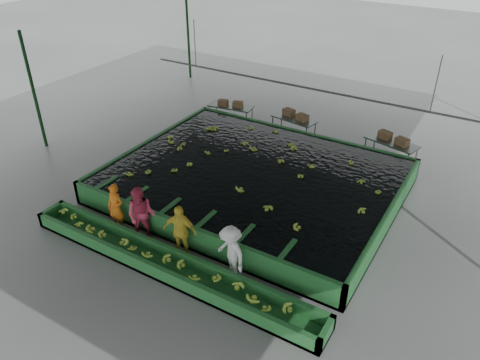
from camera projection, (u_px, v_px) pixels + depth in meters
The scene contains 21 objects.
ground at pixel (233, 211), 16.36m from camera, with size 80.00×80.00×0.00m, color slate.
shed_roof at pixel (231, 72), 13.76m from camera, with size 20.00×22.00×0.04m, color gray.
shed_posts at pixel (232, 147), 15.06m from camera, with size 20.00×22.00×5.00m, color black, non-canonical shape.
flotation_tank at pixel (254, 181), 17.22m from camera, with size 10.00×8.00×0.90m, color #23652D, non-canonical shape.
tank_water at pixel (254, 171), 17.01m from camera, with size 9.70×7.70×0.00m, color black.
sorting_trough at pixel (167, 264), 13.59m from camera, with size 10.00×1.00×0.50m, color #23652D, non-canonical shape.
cableway_rail at pixel (299, 86), 18.46m from camera, with size 0.08×0.08×14.00m, color #59605B.
rail_hanger_left at pixel (195, 43), 20.15m from camera, with size 0.04×0.04×2.00m, color #59605B.
rail_hanger_right at pixel (436, 84), 15.73m from camera, with size 0.04×0.04×2.00m, color #59605B.
worker_a at pixel (116, 208), 15.07m from camera, with size 0.60×0.40×1.65m, color orange.
worker_b at pixel (141, 215), 14.52m from camera, with size 0.92×0.72×1.89m, color #CE3659.
worker_c at pixel (180, 231), 13.88m from camera, with size 1.05×0.44×1.79m, color yellow.
worker_d at pixel (231, 252), 13.11m from camera, with size 1.11×0.64×1.72m, color white.
packing_table_left at pixel (231, 115), 22.37m from camera, with size 2.10×0.84×0.95m, color #59605B, non-canonical shape.
packing_table_mid at pixel (293, 128), 21.16m from camera, with size 2.04×0.82×0.93m, color #59605B, non-canonical shape.
packing_table_right at pixel (390, 152), 19.09m from camera, with size 2.11×0.84×0.96m, color #59605B, non-canonical shape.
box_stack_left at pixel (230, 106), 22.06m from camera, with size 1.19×0.33×0.26m, color brown, non-canonical shape.
box_stack_mid at pixel (295, 118), 20.95m from camera, with size 1.32×0.36×0.28m, color brown, non-canonical shape.
box_stack_right at pixel (393, 141), 18.86m from camera, with size 1.32×0.37×0.29m, color brown, non-canonical shape.
floating_bananas at pixel (265, 162), 17.60m from camera, with size 9.09×6.20×0.12m, color #96BD38, non-canonical shape.
trough_bananas at pixel (167, 261), 13.52m from camera, with size 8.64×0.58×0.12m, color #96BD38, non-canonical shape.
Camera 1 is at (7.17, -11.35, 9.40)m, focal length 35.00 mm.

